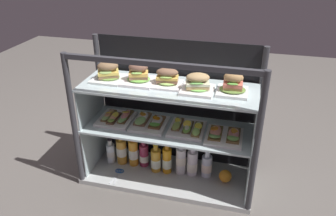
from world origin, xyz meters
TOP-DOWN VIEW (x-y plane):
  - ground_plane at (0.00, 0.00)m, footprint 6.00×6.00m
  - case_base_deck at (0.00, 0.00)m, footprint 1.12×0.43m
  - case_frame at (0.00, 0.11)m, footprint 1.12×0.43m
  - riser_lower_tier at (0.00, 0.00)m, footprint 1.05×0.36m
  - shelf_lower_glass at (0.00, 0.00)m, footprint 1.07×0.38m
  - riser_upper_tier at (0.00, 0.00)m, footprint 1.05×0.36m
  - shelf_upper_glass at (0.00, 0.00)m, footprint 1.07×0.38m
  - plated_roll_sandwich_far_left at (-0.39, 0.02)m, footprint 0.19×0.19m
  - plated_roll_sandwich_mid_left at (-0.19, 0.02)m, footprint 0.20×0.20m
  - plated_roll_sandwich_right_of_center at (-0.01, 0.02)m, footprint 0.17×0.17m
  - plated_roll_sandwich_mid_right at (0.18, -0.01)m, footprint 0.19×0.19m
  - plated_roll_sandwich_center at (0.38, 0.01)m, footprint 0.18×0.18m
  - open_sandwich_tray_right_of_center at (-0.35, 0.00)m, footprint 0.22×0.24m
  - open_sandwich_tray_far_left at (-0.13, 0.01)m, footprint 0.22×0.24m
  - open_sandwich_tray_far_right at (0.13, -0.00)m, footprint 0.22×0.24m
  - open_sandwich_tray_mid_right at (0.36, -0.03)m, footprint 0.22×0.24m
  - juice_bottle_back_right at (-0.43, 0.03)m, footprint 0.06×0.06m
  - juice_bottle_back_center at (-0.35, 0.04)m, footprint 0.07×0.07m
  - juice_bottle_front_fourth at (-0.26, 0.04)m, footprint 0.07×0.07m
  - juice_bottle_front_middle at (-0.19, 0.05)m, footprint 0.06×0.06m
  - juice_bottle_near_post at (-0.09, 0.01)m, footprint 0.07×0.07m
  - juice_bottle_front_right_end at (-0.01, 0.02)m, footprint 0.06×0.06m
  - juice_bottle_front_left_end at (0.08, 0.03)m, footprint 0.07×0.07m
  - juice_bottle_front_second at (0.16, 0.04)m, footprint 0.07×0.07m
  - juice_bottle_back_left at (0.26, 0.04)m, footprint 0.07×0.07m
  - orange_fruit_beside_bottles at (0.39, 0.01)m, footprint 0.08×0.08m
  - kitchen_scissors at (-0.33, -0.08)m, footprint 0.07×0.16m

SIDE VIEW (x-z plane):
  - ground_plane at x=0.00m, z-range -0.02..0.00m
  - case_base_deck at x=0.00m, z-range 0.00..0.03m
  - kitchen_scissors at x=-0.33m, z-range 0.03..0.04m
  - orange_fruit_beside_bottles at x=0.39m, z-range 0.03..0.12m
  - juice_bottle_back_right at x=-0.43m, z-range 0.01..0.21m
  - juice_bottle_front_middle at x=-0.19m, z-range 0.01..0.22m
  - juice_bottle_near_post at x=-0.09m, z-range 0.01..0.22m
  - juice_bottle_back_left at x=0.26m, z-range 0.01..0.22m
  - juice_bottle_front_second at x=0.16m, z-range 0.01..0.24m
  - juice_bottle_front_right_end at x=-0.01m, z-range 0.01..0.25m
  - juice_bottle_back_center at x=-0.35m, z-range 0.01..0.26m
  - juice_bottle_front_fourth at x=-0.26m, z-range 0.01..0.26m
  - juice_bottle_front_left_end at x=0.08m, z-range 0.02..0.26m
  - riser_lower_tier at x=0.00m, z-range 0.03..0.38m
  - shelf_lower_glass at x=0.00m, z-range 0.38..0.40m
  - open_sandwich_tray_mid_right at x=0.36m, z-range 0.39..0.44m
  - open_sandwich_tray_right_of_center at x=-0.35m, z-range 0.39..0.45m
  - open_sandwich_tray_far_right at x=0.13m, z-range 0.39..0.45m
  - open_sandwich_tray_far_left at x=-0.13m, z-range 0.39..0.45m
  - case_frame at x=0.00m, z-range 0.04..0.95m
  - riser_upper_tier at x=0.00m, z-range 0.40..0.66m
  - shelf_upper_glass at x=0.00m, z-range 0.66..0.68m
  - plated_roll_sandwich_right_of_center at x=-0.01m, z-range 0.67..0.78m
  - plated_roll_sandwich_mid_right at x=0.18m, z-range 0.67..0.78m
  - plated_roll_sandwich_mid_left at x=-0.19m, z-range 0.66..0.79m
  - plated_roll_sandwich_center at x=0.38m, z-range 0.66..0.79m
  - plated_roll_sandwich_far_left at x=-0.39m, z-range 0.67..0.79m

